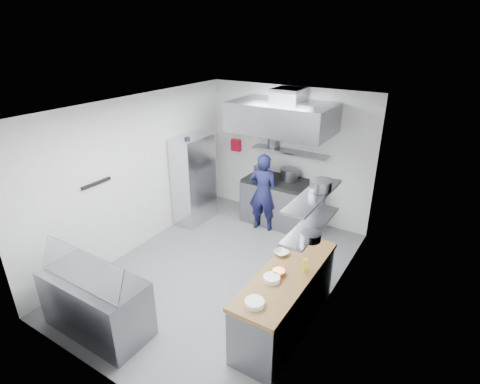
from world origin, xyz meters
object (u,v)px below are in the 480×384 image
Objects in this scene: gas_range at (282,203)px; chef at (263,192)px; display_case at (96,304)px; wire_rack at (194,180)px.

chef reaches higher than gas_range.
display_case is (-0.76, -4.10, -0.03)m from gas_range.
display_case is (0.87, -3.24, -0.50)m from wire_rack.
display_case is at bearing 69.74° from chef.
display_case is at bearing -74.99° from wire_rack.
chef is at bearing -118.75° from gas_range.
chef is 3.74m from display_case.
wire_rack is 3.39m from display_case.
wire_rack is at bearing -152.25° from gas_range.
gas_range reaches higher than display_case.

